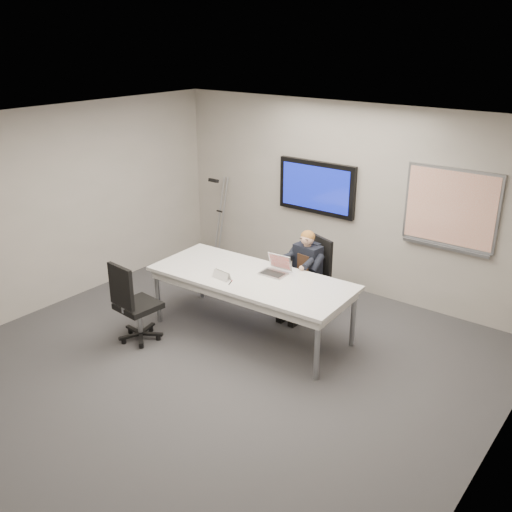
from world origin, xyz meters
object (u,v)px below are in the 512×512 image
Objects in this scene: office_chair_far at (310,288)px; laptop at (276,269)px; office_chair_near at (136,317)px; conference_table at (251,283)px; seated_person at (301,283)px.

laptop is (-0.06, -0.76, 0.54)m from office_chair_far.
office_chair_near is 1.88m from laptop.
office_chair_far is 3.08× the size of laptop.
office_chair_near is at bearing -100.69° from office_chair_far.
office_chair_far reaches higher than laptop.
seated_person reaches higher than conference_table.
conference_table is 7.82× the size of laptop.
office_chair_far reaches higher than conference_table.
office_chair_far is 0.28m from seated_person.
office_chair_far is at bearing 83.28° from laptop.
office_chair_near is 3.17× the size of laptop.
office_chair_near is 2.25m from seated_person.
office_chair_far is 0.94m from laptop.
laptop is (-0.04, -0.53, 0.38)m from seated_person.
office_chair_far is (0.25, 1.04, -0.39)m from conference_table.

